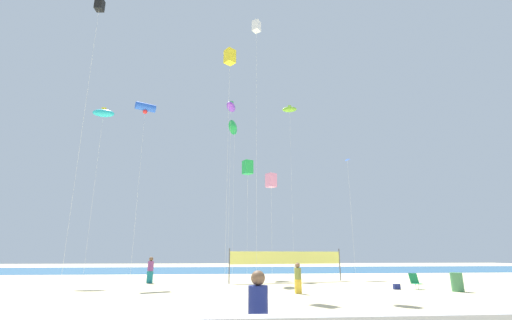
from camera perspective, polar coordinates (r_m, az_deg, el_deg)
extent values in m
plane|color=beige|center=(18.11, 1.92, -21.58)|extent=(120.00, 120.00, 0.00)
cube|color=#28608C|center=(47.50, -2.70, -17.62)|extent=(120.00, 20.00, 0.01)
cylinder|color=navy|center=(7.27, 0.34, -22.50)|extent=(0.39, 0.39, 0.64)
sphere|color=brown|center=(7.23, 0.33, -18.88)|extent=(0.28, 0.28, 0.28)
cube|color=gold|center=(19.46, 6.97, -20.00)|extent=(0.34, 0.20, 0.71)
cylinder|color=olive|center=(19.42, 6.91, -18.11)|extent=(0.35, 0.35, 0.58)
sphere|color=brown|center=(19.40, 6.87, -16.86)|extent=(0.26, 0.26, 0.26)
cube|color=#99B28C|center=(30.80, 6.71, -18.21)|extent=(0.33, 0.20, 0.70)
cylinder|color=white|center=(30.78, 6.67, -17.03)|extent=(0.35, 0.35, 0.58)
sphere|color=#997051|center=(30.76, 6.64, -16.25)|extent=(0.26, 0.26, 0.26)
cube|color=#19727A|center=(26.99, -17.12, -17.98)|extent=(0.39, 0.24, 0.82)
cylinder|color=#7A3872|center=(26.95, -16.99, -16.39)|extent=(0.41, 0.41, 0.68)
sphere|color=brown|center=(26.94, -16.91, -15.35)|extent=(0.30, 0.30, 0.30)
cube|color=#1E8C4C|center=(23.46, 25.00, -18.01)|extent=(0.52, 0.48, 0.03)
cube|color=#1E8C4C|center=(23.69, 24.57, -17.33)|extent=(0.52, 0.23, 0.57)
cylinder|color=silver|center=(23.35, 25.23, -18.40)|extent=(0.03, 0.03, 0.32)
cylinder|color=silver|center=(23.60, 24.87, -18.39)|extent=(0.03, 0.03, 0.32)
cylinder|color=#3F7F4C|center=(23.13, 30.24, -17.00)|extent=(0.63, 0.63, 1.00)
cylinder|color=#4C4C51|center=(25.53, -4.43, -16.99)|extent=(0.08, 0.08, 2.40)
cylinder|color=#4C4C51|center=(29.06, 13.65, -16.41)|extent=(0.08, 0.08, 2.40)
cube|color=#EAE566|center=(26.98, 5.18, -15.76)|extent=(8.70, 2.08, 0.90)
cube|color=navy|center=(23.02, 22.20, -18.78)|extent=(0.39, 0.19, 0.31)
cylinder|color=silver|center=(24.42, -4.73, -0.19)|extent=(0.01, 0.01, 16.63)
cube|color=yellow|center=(27.75, -4.34, 16.63)|extent=(0.97, 0.97, 1.11)
cylinder|color=silver|center=(35.36, -3.75, -6.12)|extent=(0.01, 0.01, 15.17)
cone|color=green|center=(37.32, -3.55, 5.46)|extent=(1.32, 1.57, 1.62)
cylinder|color=silver|center=(29.13, -18.88, -4.48)|extent=(0.01, 0.01, 14.05)
cylinder|color=blue|center=(31.12, -17.77, 8.32)|extent=(1.76, 1.32, 0.65)
sphere|color=red|center=(30.96, -17.83, 7.60)|extent=(0.39, 0.39, 0.39)
cylinder|color=silver|center=(31.09, -4.42, -4.49)|extent=(0.01, 0.01, 15.55)
ellipsoid|color=purple|center=(33.42, -4.14, 8.73)|extent=(1.16, 2.30, 0.94)
cube|color=green|center=(33.55, -4.13, 9.23)|extent=(0.43, 0.06, 0.54)
cylinder|color=silver|center=(37.78, 5.91, -4.39)|extent=(0.01, 0.01, 18.11)
ellipsoid|color=#8CD833|center=(40.46, 5.56, 8.31)|extent=(2.05, 1.18, 1.01)
cube|color=#8CD833|center=(40.57, 5.55, 8.66)|extent=(0.37, 0.06, 0.46)
cylinder|color=silver|center=(30.91, 15.47, -9.05)|extent=(0.01, 0.01, 10.08)
pyramid|color=blue|center=(31.80, 14.80, 0.09)|extent=(0.56, 0.57, 0.29)
cylinder|color=silver|center=(31.32, -25.22, -4.75)|extent=(0.01, 0.01, 13.84)
ellipsoid|color=#26BFCC|center=(33.12, -23.87, 7.08)|extent=(2.05, 0.89, 0.84)
cube|color=yellow|center=(33.22, -23.81, 7.55)|extent=(0.39, 0.06, 0.48)
cylinder|color=silver|center=(30.19, 2.59, -11.12)|extent=(0.01, 0.01, 8.32)
cube|color=pink|center=(30.77, 2.50, -3.37)|extent=(1.04, 1.04, 1.22)
cylinder|color=silver|center=(32.81, -1.45, -9.85)|extent=(0.01, 0.01, 10.15)
cube|color=green|center=(33.66, -1.39, -1.21)|extent=(1.11, 1.11, 1.33)
cylinder|color=silver|center=(26.88, 0.07, 3.01)|extent=(0.01, 0.01, 20.84)
cube|color=white|center=(31.72, 0.07, 21.19)|extent=(0.83, 0.83, 0.95)
cylinder|color=silver|center=(23.57, -26.82, 4.11)|extent=(0.01, 0.01, 18.30)
cube|color=black|center=(27.74, -24.40, 22.28)|extent=(0.56, 0.56, 0.82)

